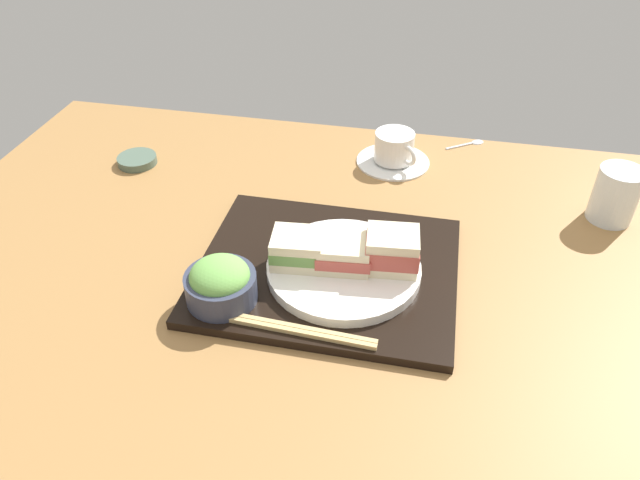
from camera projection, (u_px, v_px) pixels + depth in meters
ground_plane at (317, 284)px, 93.65cm from camera, size 140.00×100.00×3.00cm
serving_tray at (328, 270)px, 92.79cm from camera, size 39.40×32.52×1.52cm
sandwich_plate at (344, 267)px, 90.87cm from camera, size 23.35×23.35×1.62cm
sandwich_near at (298, 249)px, 89.28cm from camera, size 8.31×7.10×4.83cm
sandwich_middle at (344, 252)px, 89.03cm from camera, size 8.66×7.43×4.34cm
sandwich_far at (392, 250)px, 88.16cm from camera, size 8.42×7.42×5.89cm
salad_bowl at (220, 283)px, 84.82cm from camera, size 10.31×10.31×6.61cm
chopsticks_pair at (299, 330)px, 81.24cm from camera, size 22.15×2.62×0.70cm
coffee_cup at (394, 151)px, 118.11cm from camera, size 14.52×14.52×6.54cm
drinking_glass at (616, 195)px, 101.94cm from camera, size 7.55×7.55×9.69cm
small_sauce_dish at (137, 160)px, 119.10cm from camera, size 7.67×7.67×1.58cm
teaspoon at (473, 142)px, 125.82cm from camera, size 8.21×6.17×0.80cm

